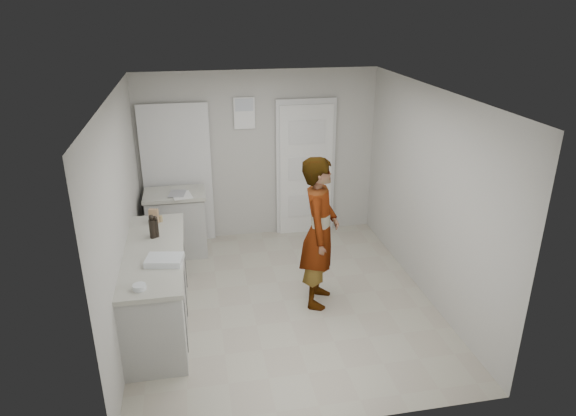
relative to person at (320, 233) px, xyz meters
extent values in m
plane|color=#ADA491|center=(-0.41, 0.07, -0.91)|extent=(4.00, 4.00, 0.00)
plane|color=#B3B1A9|center=(-0.41, 2.07, 0.34)|extent=(3.50, 0.00, 3.50)
plane|color=#B3B1A9|center=(-0.41, -1.93, 0.34)|extent=(3.50, 0.00, 3.50)
plane|color=#B3B1A9|center=(-2.16, 0.07, 0.34)|extent=(0.00, 4.00, 4.00)
plane|color=#B3B1A9|center=(1.34, 0.07, 0.34)|extent=(0.00, 4.00, 4.00)
plane|color=silver|center=(-0.41, 0.07, 1.59)|extent=(4.00, 4.00, 0.00)
cube|color=white|center=(0.29, 2.00, 0.09)|extent=(0.80, 0.05, 2.00)
cube|color=silver|center=(0.29, 2.03, 0.12)|extent=(0.90, 0.04, 2.10)
sphere|color=#BA9147|center=(0.62, 1.95, 0.04)|extent=(0.07, 0.07, 0.07)
cube|color=white|center=(-0.61, 2.04, 0.99)|extent=(0.30, 0.02, 0.45)
cube|color=black|center=(-1.61, 2.04, 0.11)|extent=(0.90, 0.05, 2.04)
cube|color=silver|center=(-1.61, 2.01, 0.12)|extent=(0.98, 0.02, 2.10)
cube|color=beige|center=(-1.86, -0.13, -0.48)|extent=(0.60, 1.90, 0.86)
cube|color=black|center=(-1.86, -0.13, -0.87)|extent=(0.56, 1.86, 0.08)
cube|color=#B9B8AA|center=(-1.86, -0.13, -0.01)|extent=(0.64, 1.96, 0.05)
cube|color=beige|center=(-1.66, 1.62, -0.48)|extent=(0.80, 0.55, 0.86)
cube|color=black|center=(-1.66, 1.62, -0.87)|extent=(0.75, 0.54, 0.08)
cube|color=#B9B8AA|center=(-1.66, 1.62, -0.01)|extent=(0.84, 0.61, 0.05)
imported|color=silver|center=(0.00, 0.00, 0.00)|extent=(0.65, 0.78, 1.81)
cube|color=#896344|center=(-1.88, 0.60, 0.11)|extent=(0.12, 0.08, 0.18)
cylinder|color=tan|center=(-1.81, 0.63, 0.05)|extent=(0.05, 0.05, 0.07)
cylinder|color=black|center=(-1.87, 0.19, 0.13)|extent=(0.07, 0.07, 0.22)
sphere|color=black|center=(-1.87, 0.19, 0.27)|extent=(0.06, 0.06, 0.06)
cylinder|color=black|center=(-1.83, 0.20, 0.12)|extent=(0.06, 0.06, 0.21)
sphere|color=black|center=(-1.83, 0.20, 0.25)|extent=(0.05, 0.05, 0.05)
cube|color=silver|center=(-1.73, -0.45, 0.05)|extent=(0.40, 0.32, 0.06)
cube|color=white|center=(-1.73, -0.45, 0.04)|extent=(0.35, 0.27, 0.05)
cylinder|color=silver|center=(-1.94, -0.93, 0.04)|extent=(0.12, 0.12, 0.05)
sphere|color=white|center=(-1.96, -0.94, 0.04)|extent=(0.04, 0.04, 0.04)
sphere|color=white|center=(-1.92, -0.92, 0.04)|extent=(0.04, 0.04, 0.04)
cube|color=white|center=(-1.56, 1.47, 0.02)|extent=(0.30, 0.36, 0.01)
camera|label=1|loc=(-1.36, -5.20, 2.49)|focal=32.00mm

